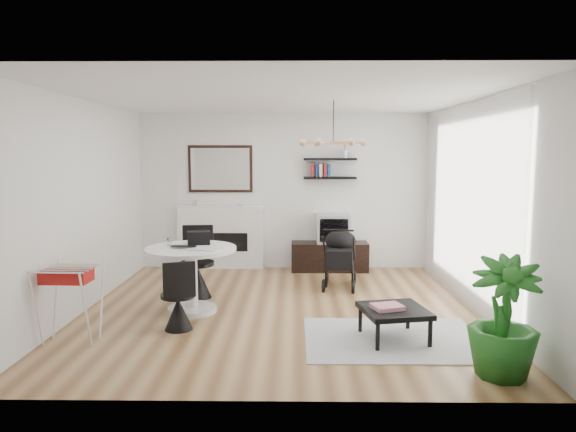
{
  "coord_description": "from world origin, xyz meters",
  "views": [
    {
      "loc": [
        0.2,
        -6.47,
        2.0
      ],
      "look_at": [
        0.11,
        0.4,
        1.17
      ],
      "focal_mm": 32.0,
      "sensor_mm": 36.0,
      "label": 1
    }
  ],
  "objects_px": {
    "tv_console": "(329,256)",
    "potted_plant": "(503,317)",
    "dining_table": "(191,270)",
    "drying_rack": "(70,303)",
    "coffee_table": "(394,311)",
    "stroller": "(340,260)",
    "crt_tv": "(333,228)",
    "fireplace": "(221,230)"
  },
  "relations": [
    {
      "from": "drying_rack",
      "to": "potted_plant",
      "type": "bearing_deg",
      "value": -8.47
    },
    {
      "from": "crt_tv",
      "to": "potted_plant",
      "type": "bearing_deg",
      "value": -74.04
    },
    {
      "from": "tv_console",
      "to": "dining_table",
      "type": "height_order",
      "value": "dining_table"
    },
    {
      "from": "fireplace",
      "to": "drying_rack",
      "type": "xyz_separation_m",
      "value": [
        -1.08,
        -3.64,
        -0.25
      ]
    },
    {
      "from": "crt_tv",
      "to": "drying_rack",
      "type": "height_order",
      "value": "crt_tv"
    },
    {
      "from": "fireplace",
      "to": "crt_tv",
      "type": "bearing_deg",
      "value": -4.87
    },
    {
      "from": "fireplace",
      "to": "coffee_table",
      "type": "xyz_separation_m",
      "value": [
        2.37,
        -3.51,
        -0.37
      ]
    },
    {
      "from": "tv_console",
      "to": "dining_table",
      "type": "distance_m",
      "value": 3.07
    },
    {
      "from": "drying_rack",
      "to": "stroller",
      "type": "bearing_deg",
      "value": 39.59
    },
    {
      "from": "coffee_table",
      "to": "potted_plant",
      "type": "distance_m",
      "value": 1.23
    },
    {
      "from": "fireplace",
      "to": "potted_plant",
      "type": "distance_m",
      "value": 5.44
    },
    {
      "from": "dining_table",
      "to": "drying_rack",
      "type": "height_order",
      "value": "dining_table"
    },
    {
      "from": "drying_rack",
      "to": "dining_table",
      "type": "bearing_deg",
      "value": 47.64
    },
    {
      "from": "coffee_table",
      "to": "potted_plant",
      "type": "relative_size",
      "value": 0.71
    },
    {
      "from": "stroller",
      "to": "coffee_table",
      "type": "distance_m",
      "value": 2.27
    },
    {
      "from": "drying_rack",
      "to": "tv_console",
      "type": "bearing_deg",
      "value": 51.26
    },
    {
      "from": "drying_rack",
      "to": "stroller",
      "type": "height_order",
      "value": "stroller"
    },
    {
      "from": "dining_table",
      "to": "drying_rack",
      "type": "bearing_deg",
      "value": -134.19
    },
    {
      "from": "crt_tv",
      "to": "tv_console",
      "type": "bearing_deg",
      "value": 176.5
    },
    {
      "from": "tv_console",
      "to": "potted_plant",
      "type": "xyz_separation_m",
      "value": [
        1.27,
        -4.25,
        0.3
      ]
    },
    {
      "from": "crt_tv",
      "to": "potted_plant",
      "type": "height_order",
      "value": "potted_plant"
    },
    {
      "from": "tv_console",
      "to": "coffee_table",
      "type": "bearing_deg",
      "value": -81.97
    },
    {
      "from": "fireplace",
      "to": "potted_plant",
      "type": "relative_size",
      "value": 1.96
    },
    {
      "from": "drying_rack",
      "to": "stroller",
      "type": "relative_size",
      "value": 0.86
    },
    {
      "from": "drying_rack",
      "to": "coffee_table",
      "type": "xyz_separation_m",
      "value": [
        3.45,
        0.14,
        -0.12
      ]
    },
    {
      "from": "tv_console",
      "to": "potted_plant",
      "type": "bearing_deg",
      "value": -73.38
    },
    {
      "from": "dining_table",
      "to": "potted_plant",
      "type": "height_order",
      "value": "potted_plant"
    },
    {
      "from": "dining_table",
      "to": "potted_plant",
      "type": "bearing_deg",
      "value": -30.47
    },
    {
      "from": "fireplace",
      "to": "stroller",
      "type": "distance_m",
      "value": 2.37
    },
    {
      "from": "fireplace",
      "to": "dining_table",
      "type": "height_order",
      "value": "fireplace"
    },
    {
      "from": "stroller",
      "to": "fireplace",
      "type": "bearing_deg",
      "value": 155.67
    },
    {
      "from": "drying_rack",
      "to": "potted_plant",
      "type": "xyz_separation_m",
      "value": [
        4.25,
        -0.77,
        0.11
      ]
    },
    {
      "from": "drying_rack",
      "to": "coffee_table",
      "type": "distance_m",
      "value": 3.46
    },
    {
      "from": "potted_plant",
      "to": "dining_table",
      "type": "bearing_deg",
      "value": 149.53
    },
    {
      "from": "fireplace",
      "to": "drying_rack",
      "type": "relative_size",
      "value": 2.6
    },
    {
      "from": "potted_plant",
      "to": "crt_tv",
      "type": "bearing_deg",
      "value": 105.96
    },
    {
      "from": "tv_console",
      "to": "crt_tv",
      "type": "relative_size",
      "value": 2.34
    },
    {
      "from": "crt_tv",
      "to": "fireplace",
      "type": "bearing_deg",
      "value": 175.13
    },
    {
      "from": "fireplace",
      "to": "tv_console",
      "type": "relative_size",
      "value": 1.65
    },
    {
      "from": "coffee_table",
      "to": "drying_rack",
      "type": "bearing_deg",
      "value": -177.74
    },
    {
      "from": "tv_console",
      "to": "crt_tv",
      "type": "height_order",
      "value": "crt_tv"
    },
    {
      "from": "crt_tv",
      "to": "coffee_table",
      "type": "xyz_separation_m",
      "value": [
        0.42,
        -3.34,
        -0.42
      ]
    }
  ]
}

